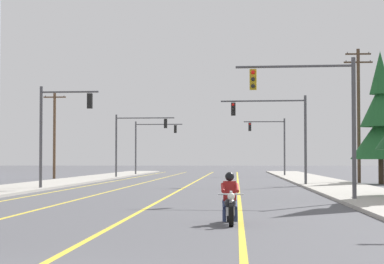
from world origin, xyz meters
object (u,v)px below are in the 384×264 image
motorcycle_with_rider (230,203)px  conifer_tree_right_verge_far (381,123)px  traffic_signal_near_left (57,123)px  utility_pole_left_far (54,134)px  traffic_signal_mid_right (280,125)px  utility_pole_right_far (359,111)px  traffic_signal_far_left (149,139)px  traffic_signal_mid_left (133,135)px  traffic_signal_near_right (319,106)px  traffic_signal_far_right (273,138)px

motorcycle_with_rider → conifer_tree_right_verge_far: conifer_tree_right_verge_far is taller
traffic_signal_near_left → utility_pole_left_far: size_ratio=0.77×
traffic_signal_mid_right → conifer_tree_right_verge_far: conifer_tree_right_verge_far is taller
traffic_signal_near_left → conifer_tree_right_verge_far: bearing=28.5°
utility_pole_right_far → traffic_signal_far_left: bearing=127.0°
traffic_signal_near_left → traffic_signal_mid_left: 27.37m
traffic_signal_mid_right → utility_pole_right_far: 9.80m
traffic_signal_mid_right → traffic_signal_mid_left: size_ratio=1.00×
traffic_signal_near_right → conifer_tree_right_verge_far: conifer_tree_right_verge_far is taller
traffic_signal_far_left → utility_pole_right_far: size_ratio=0.59×
traffic_signal_mid_right → traffic_signal_far_left: 35.48m
traffic_signal_far_right → conifer_tree_right_verge_far: size_ratio=0.63×
traffic_signal_near_left → traffic_signal_far_right: bearing=67.4°
motorcycle_with_rider → traffic_signal_near_right: 12.09m
traffic_signal_near_right → traffic_signal_far_left: size_ratio=1.00×
traffic_signal_mid_left → traffic_signal_far_left: same height
motorcycle_with_rider → traffic_signal_far_right: bearing=85.9°
traffic_signal_mid_right → utility_pole_left_far: size_ratio=0.77×
traffic_signal_mid_left → traffic_signal_near_right: bearing=-70.7°
traffic_signal_near_left → utility_pole_right_far: size_ratio=0.59×
traffic_signal_near_right → motorcycle_with_rider: bearing=-108.9°
traffic_signal_mid_right → traffic_signal_near_right: bearing=-88.3°
traffic_signal_mid_left → conifer_tree_right_verge_far: (20.70, -15.73, 0.37)m
motorcycle_with_rider → conifer_tree_right_verge_far: size_ratio=0.22×
conifer_tree_right_verge_far → utility_pole_left_far: bearing=154.8°
traffic_signal_far_right → utility_pole_left_far: utility_pole_left_far is taller
traffic_signal_near_right → traffic_signal_mid_right: (-0.55, 18.54, 0.04)m
traffic_signal_mid_right → utility_pole_right_far: utility_pole_right_far is taller
traffic_signal_near_right → traffic_signal_far_right: same height
traffic_signal_near_right → traffic_signal_mid_right: size_ratio=1.00×
utility_pole_left_far → traffic_signal_far_left: bearing=65.3°
utility_pole_right_far → utility_pole_left_far: bearing=158.9°
traffic_signal_near_left → traffic_signal_mid_right: 15.51m
traffic_signal_near_right → traffic_signal_far_right: bearing=89.6°
traffic_signal_mid_right → utility_pole_left_far: utility_pole_left_far is taller
traffic_signal_near_right → utility_pole_left_far: 41.52m
traffic_signal_mid_left → traffic_signal_far_left: size_ratio=1.00×
conifer_tree_right_verge_far → traffic_signal_mid_right: bearing=-150.3°
traffic_signal_mid_right → utility_pole_right_far: (6.54, 7.15, 1.44)m
traffic_signal_far_left → utility_pole_left_far: utility_pole_left_far is taller
utility_pole_left_far → traffic_signal_near_right: bearing=-60.1°
traffic_signal_mid_left → utility_pole_left_far: (-7.13, -2.66, 0.10)m
traffic_signal_mid_right → utility_pole_right_far: size_ratio=0.59×
traffic_signal_mid_left → traffic_signal_far_right: same height
utility_pole_left_far → conifer_tree_right_verge_far: conifer_tree_right_verge_far is taller
traffic_signal_far_right → utility_pole_right_far: bearing=-74.7°
motorcycle_with_rider → traffic_signal_near_right: size_ratio=0.35×
traffic_signal_mid_right → utility_pole_left_far: (-20.13, 17.46, 0.10)m
utility_pole_right_far → traffic_signal_mid_left: bearing=146.4°
traffic_signal_near_right → conifer_tree_right_verge_far: size_ratio=0.63×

